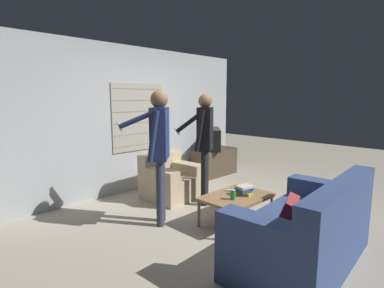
# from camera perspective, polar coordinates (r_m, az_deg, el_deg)

# --- Properties ---
(ground_plane) EXTENTS (16.00, 16.00, 0.00)m
(ground_plane) POSITION_cam_1_polar(r_m,az_deg,el_deg) (4.28, 5.43, -14.10)
(ground_plane) COLOR #B2A893
(wall_back) EXTENTS (5.20, 0.08, 2.55)m
(wall_back) POSITION_cam_1_polar(r_m,az_deg,el_deg) (5.47, -11.02, 4.60)
(wall_back) COLOR #ADB2B7
(wall_back) RESTS_ON ground_plane
(couch_blue) EXTENTS (1.79, 0.99, 0.90)m
(couch_blue) POSITION_cam_1_polar(r_m,az_deg,el_deg) (3.32, 20.97, -15.30)
(couch_blue) COLOR #384C7F
(couch_blue) RESTS_ON ground_plane
(armchair_beige) EXTENTS (0.88, 0.82, 0.73)m
(armchair_beige) POSITION_cam_1_polar(r_m,az_deg,el_deg) (5.07, -4.14, -6.85)
(armchair_beige) COLOR #C6B289
(armchair_beige) RESTS_ON ground_plane
(coffee_table) EXTENTS (0.92, 0.65, 0.39)m
(coffee_table) POSITION_cam_1_polar(r_m,az_deg,el_deg) (4.05, 8.44, -10.17)
(coffee_table) COLOR #9E754C
(coffee_table) RESTS_ON ground_plane
(tv_stand) EXTENTS (0.99, 0.47, 0.57)m
(tv_stand) POSITION_cam_1_polar(r_m,az_deg,el_deg) (6.51, 4.33, -3.42)
(tv_stand) COLOR #4C3D2D
(tv_stand) RESTS_ON ground_plane
(tv) EXTENTS (0.76, 0.73, 0.44)m
(tv) POSITION_cam_1_polar(r_m,az_deg,el_deg) (6.43, 4.36, 1.00)
(tv) COLOR black
(tv) RESTS_ON tv_stand
(person_left_standing) EXTENTS (0.53, 0.86, 1.76)m
(person_left_standing) POSITION_cam_1_polar(r_m,az_deg,el_deg) (3.86, -6.31, 0.76)
(person_left_standing) COLOR #33384C
(person_left_standing) RESTS_ON ground_plane
(person_right_standing) EXTENTS (0.49, 0.77, 1.72)m
(person_right_standing) POSITION_cam_1_polar(r_m,az_deg,el_deg) (4.59, 2.36, 1.58)
(person_right_standing) COLOR black
(person_right_standing) RESTS_ON ground_plane
(book_stack) EXTENTS (0.25, 0.21, 0.12)m
(book_stack) POSITION_cam_1_polar(r_m,az_deg,el_deg) (4.08, 9.99, -8.58)
(book_stack) COLOR gold
(book_stack) RESTS_ON coffee_table
(soda_can) EXTENTS (0.07, 0.07, 0.13)m
(soda_can) POSITION_cam_1_polar(r_m,az_deg,el_deg) (3.86, 7.82, -9.55)
(soda_can) COLOR #238E47
(soda_can) RESTS_ON coffee_table
(spare_remote) EXTENTS (0.10, 0.13, 0.02)m
(spare_remote) POSITION_cam_1_polar(r_m,az_deg,el_deg) (4.19, 7.35, -8.80)
(spare_remote) COLOR white
(spare_remote) RESTS_ON coffee_table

